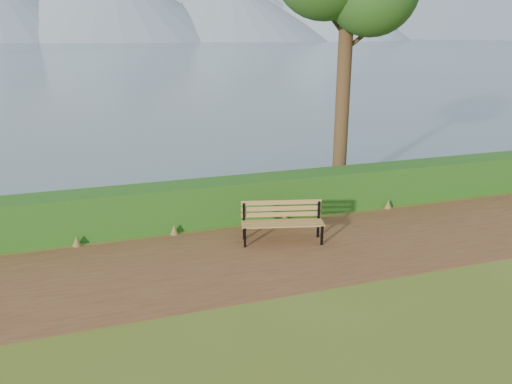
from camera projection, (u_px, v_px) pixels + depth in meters
name	position (u px, v px, depth m)	size (l,w,h in m)	color
ground	(248.00, 265.00, 9.83)	(140.00, 140.00, 0.00)	#4E5E1A
path	(243.00, 259.00, 10.10)	(40.00, 3.40, 0.01)	brown
hedge	(215.00, 201.00, 12.03)	(32.00, 0.85, 1.00)	#1D4413
water	(88.00, 45.00, 245.05)	(700.00, 510.00, 0.00)	#475E72
mountains	(69.00, 2.00, 366.11)	(585.00, 190.00, 70.00)	gray
bench	(282.00, 219.00, 10.86)	(1.84, 0.93, 0.89)	black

